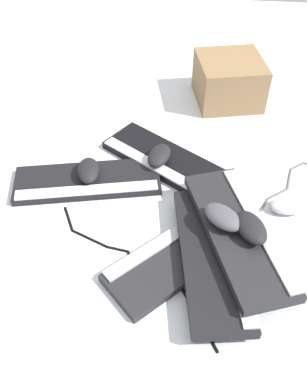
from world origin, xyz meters
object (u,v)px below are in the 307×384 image
keyboard_3 (213,255)px  keyboard_4 (239,232)px  mouse_4 (88,170)px  mouse_2 (231,264)px  mouse_0 (288,206)px  mouse_1 (251,228)px  keyboard_0 (88,181)px  cardboard_box (229,80)px  mouse_5 (223,217)px  keyboard_2 (167,162)px  mouse_3 (159,155)px  keyboard_1 (184,252)px

keyboard_3 → keyboard_4: size_ratio=0.99×
keyboard_3 → mouse_4: bearing=-36.1°
mouse_2 → mouse_0: bearing=157.0°
mouse_0 → mouse_1: 0.23m
mouse_0 → keyboard_0: bearing=165.6°
cardboard_box → mouse_5: bearing=87.4°
cardboard_box → keyboard_4: bearing=90.9°
keyboard_3 → cardboard_box: size_ratio=1.97×
keyboard_4 → mouse_1: bearing=150.1°
keyboard_0 → mouse_2: (-0.43, 0.27, 0.01)m
keyboard_2 → keyboard_3: keyboard_3 is taller
keyboard_0 → keyboard_2: 0.26m
keyboard_2 → keyboard_3: 0.41m
keyboard_2 → mouse_4: mouse_4 is taller
keyboard_4 → mouse_5: mouse_5 is taller
mouse_0 → mouse_3: 0.41m
mouse_2 → cardboard_box: cardboard_box is taller
mouse_2 → mouse_5: mouse_5 is taller
mouse_2 → keyboard_0: bearing=-107.6°
keyboard_0 → mouse_1: size_ratio=4.20×
keyboard_1 → keyboard_3: 0.08m
keyboard_1 → mouse_5: size_ratio=3.82×
mouse_3 → mouse_4: (0.21, 0.09, 0.00)m
mouse_0 → mouse_3: mouse_3 is taller
mouse_1 → cardboard_box: bearing=159.6°
keyboard_1 → mouse_0: mouse_0 is taller
keyboard_4 → mouse_3: size_ratio=4.23×
keyboard_1 → mouse_4: (0.30, -0.25, 0.04)m
mouse_4 → keyboard_4: bearing=51.2°
keyboard_3 → mouse_4: (0.37, -0.27, 0.01)m
mouse_2 → keyboard_1: bearing=-89.4°
keyboard_0 → keyboard_3: 0.46m
keyboard_1 → keyboard_2: (0.07, -0.35, 0.00)m
mouse_0 → cardboard_box: cardboard_box is taller
mouse_4 → cardboard_box: size_ratio=0.47×
mouse_1 → mouse_3: (0.26, -0.32, -0.06)m
mouse_3 → cardboard_box: size_ratio=0.47×
keyboard_1 → keyboard_3: bearing=160.2°
keyboard_4 → mouse_2: 0.08m
keyboard_4 → mouse_2: (0.01, 0.06, -0.05)m
mouse_1 → mouse_4: bearing=-139.6°
keyboard_0 → mouse_5: 0.45m
mouse_3 → cardboard_box: bearing=-13.6°
keyboard_1 → mouse_0: bearing=-146.5°
keyboard_2 → keyboard_0: bearing=26.3°
keyboard_2 → mouse_1: (-0.23, 0.34, 0.10)m
keyboard_1 → mouse_3: 0.35m
keyboard_1 → mouse_5: mouse_5 is taller
mouse_1 → mouse_3: 0.42m
mouse_1 → cardboard_box: 0.74m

